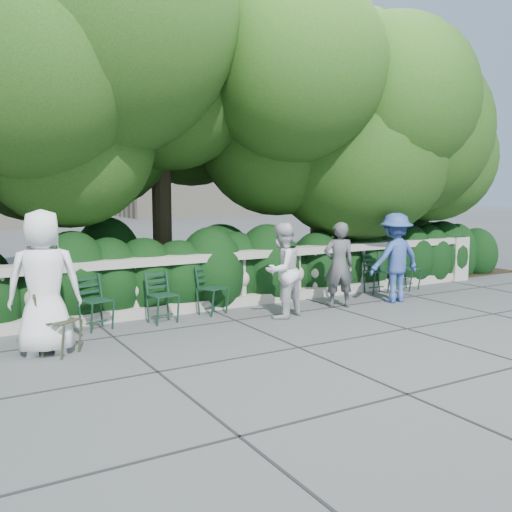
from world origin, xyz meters
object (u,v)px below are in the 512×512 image
chair_e (380,294)px  person_businessman (44,282)px  chair_b (168,325)px  person_older_blue (395,258)px  chair_d (219,315)px  person_woman_grey (339,265)px  person_casual_man (282,270)px  chair_weathered (71,356)px  chair_c (102,331)px  chair_f (414,291)px

chair_e → person_businessman: bearing=-166.0°
chair_b → person_older_blue: 4.43m
chair_d → person_older_blue: bearing=-30.9°
person_woman_grey → chair_b: bearing=14.6°
chair_e → person_casual_man: size_ratio=0.54×
chair_d → chair_weathered: bearing=-177.8°
chair_b → chair_c: same height
person_businessman → chair_b: bearing=-148.9°
chair_d → chair_f: bearing=-20.3°
chair_d → chair_f: 4.51m
chair_weathered → person_woman_grey: 4.92m
person_woman_grey → chair_f: bearing=-148.2°
chair_c → person_older_blue: (5.33, -0.58, 0.83)m
chair_e → person_older_blue: size_ratio=0.50×
person_businessman → person_woman_grey: (5.06, 0.35, -0.17)m
chair_c → person_woman_grey: person_woman_grey is taller
chair_f → person_casual_man: 3.80m
chair_b → person_businessman: person_businessman is taller
person_businessman → person_older_blue: bearing=-166.3°
chair_e → person_casual_man: bearing=-160.0°
person_casual_man → chair_c: bearing=-32.4°
chair_f → person_older_blue: person_older_blue is taller
chair_weathered → chair_f: bearing=-32.8°
chair_c → person_older_blue: 5.43m
chair_d → person_older_blue: size_ratio=0.50×
chair_e → person_older_blue: (-0.30, -0.68, 0.83)m
chair_b → chair_e: 4.63m
chair_d → person_woman_grey: 2.33m
chair_f → person_woman_grey: person_woman_grey is taller
chair_e → person_businessman: 6.68m
person_older_blue → chair_d: bearing=-8.1°
chair_c → chair_f: same height
chair_e → chair_f: (0.87, -0.06, 0.00)m
chair_c → chair_weathered: 1.25m
chair_weathered → person_older_blue: (6.02, 0.46, 0.83)m
chair_c → chair_weathered: same height
chair_e → chair_f: size_ratio=1.00×
person_businessman → chair_c: bearing=-128.1°
chair_d → chair_e: 3.64m
chair_e → person_woman_grey: (-1.49, -0.53, 0.77)m
chair_b → person_casual_man: (1.83, -0.47, 0.78)m
chair_e → person_woman_grey: 1.76m
chair_b → person_woman_grey: size_ratio=0.55×
chair_d → person_businessman: 3.17m
chair_c → chair_e: 5.63m
chair_weathered → person_woman_grey: person_woman_grey is taller
chair_d → chair_b: bearing=169.0°
chair_b → person_woman_grey: 3.24m
chair_b → person_casual_man: size_ratio=0.54×
chair_weathered → person_older_blue: size_ratio=0.50×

